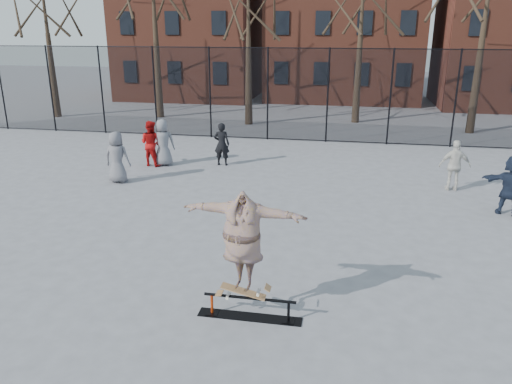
% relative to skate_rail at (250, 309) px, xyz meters
% --- Properties ---
extents(ground, '(100.00, 100.00, 0.00)m').
position_rel_skate_rail_xyz_m(ground, '(-0.64, 1.23, -0.16)').
color(ground, slate).
extents(skate_rail, '(1.84, 0.28, 0.40)m').
position_rel_skate_rail_xyz_m(skate_rail, '(0.00, 0.00, 0.00)').
color(skate_rail, black).
rests_on(skate_rail, ground).
extents(skateboard, '(0.86, 0.20, 0.10)m').
position_rel_skate_rail_xyz_m(skateboard, '(-0.11, 0.00, 0.30)').
color(skateboard, '#96673C').
rests_on(skateboard, skate_rail).
extents(skater, '(2.16, 0.74, 1.73)m').
position_rel_skate_rail_xyz_m(skater, '(-0.11, 0.00, 1.21)').
color(skater, '#533B93').
rests_on(skater, skateboard).
extents(bystander_grey, '(0.83, 0.54, 1.67)m').
position_rel_skate_rail_xyz_m(bystander_grey, '(-5.75, 7.01, 0.68)').
color(bystander_grey, slate).
rests_on(bystander_grey, ground).
extents(bystander_black, '(0.58, 0.40, 1.56)m').
position_rel_skate_rail_xyz_m(bystander_black, '(-2.97, 9.67, 0.62)').
color(bystander_black, black).
rests_on(bystander_black, ground).
extents(bystander_red, '(0.92, 0.79, 1.64)m').
position_rel_skate_rail_xyz_m(bystander_red, '(-5.47, 9.15, 0.66)').
color(bystander_red, '#AA0F0F').
rests_on(bystander_red, ground).
extents(bystander_white, '(0.94, 0.41, 1.58)m').
position_rel_skate_rail_xyz_m(bystander_white, '(4.78, 8.14, 0.63)').
color(bystander_white, beige).
rests_on(bystander_white, ground).
extents(bystander_navy, '(1.60, 1.03, 1.65)m').
position_rel_skate_rail_xyz_m(bystander_navy, '(5.86, 6.23, 0.67)').
color(bystander_navy, '#1B2437').
rests_on(bystander_navy, ground).
extents(bystander_extra, '(0.96, 0.78, 1.70)m').
position_rel_skate_rail_xyz_m(bystander_extra, '(-5.04, 9.24, 0.69)').
color(bystander_extra, slate).
rests_on(bystander_extra, ground).
extents(fence, '(34.03, 0.07, 4.00)m').
position_rel_skate_rail_xyz_m(fence, '(-0.66, 14.23, 1.90)').
color(fence, black).
rests_on(fence, ground).
extents(rowhouses, '(29.00, 7.00, 13.00)m').
position_rel_skate_rail_xyz_m(rowhouses, '(0.08, 27.23, 5.91)').
color(rowhouses, brown).
rests_on(rowhouses, ground).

